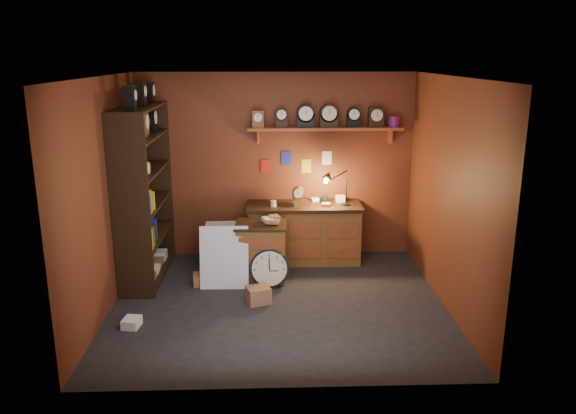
# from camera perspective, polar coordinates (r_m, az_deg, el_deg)

# --- Properties ---
(floor) EXTENTS (4.00, 4.00, 0.00)m
(floor) POSITION_cam_1_polar(r_m,az_deg,el_deg) (6.95, -0.94, -9.75)
(floor) COLOR black
(floor) RESTS_ON ground
(room_shell) EXTENTS (4.02, 3.62, 2.71)m
(room_shell) POSITION_cam_1_polar(r_m,az_deg,el_deg) (6.52, -0.63, 4.51)
(room_shell) COLOR #642D17
(room_shell) RESTS_ON ground
(shelving_unit) EXTENTS (0.47, 1.60, 2.58)m
(shelving_unit) POSITION_cam_1_polar(r_m,az_deg,el_deg) (7.66, -14.68, 2.05)
(shelving_unit) COLOR black
(shelving_unit) RESTS_ON ground
(workbench) EXTENTS (1.65, 0.66, 1.36)m
(workbench) POSITION_cam_1_polar(r_m,az_deg,el_deg) (8.17, 1.63, -2.30)
(workbench) COLOR brown
(workbench) RESTS_ON ground
(low_cabinet) EXTENTS (0.70, 0.60, 0.86)m
(low_cabinet) POSITION_cam_1_polar(r_m,az_deg,el_deg) (7.54, -2.73, -4.27)
(low_cabinet) COLOR brown
(low_cabinet) RESTS_ON ground
(big_round_clock) EXTENTS (0.52, 0.17, 0.52)m
(big_round_clock) POSITION_cam_1_polar(r_m,az_deg,el_deg) (7.32, -1.91, -6.25)
(big_round_clock) COLOR black
(big_round_clock) RESTS_ON ground
(white_panel) EXTENTS (0.63, 0.18, 0.83)m
(white_panel) POSITION_cam_1_polar(r_m,az_deg,el_deg) (7.45, -6.42, -8.05)
(white_panel) COLOR silver
(white_panel) RESTS_ON ground
(mini_fridge) EXTENTS (0.56, 0.58, 0.56)m
(mini_fridge) POSITION_cam_1_polar(r_m,az_deg,el_deg) (8.16, -6.49, -3.85)
(mini_fridge) COLOR silver
(mini_fridge) RESTS_ON ground
(floor_box_a) EXTENTS (0.27, 0.24, 0.15)m
(floor_box_a) POSITION_cam_1_polar(r_m,az_deg,el_deg) (7.53, -8.65, -7.26)
(floor_box_a) COLOR #905F3E
(floor_box_a) RESTS_ON ground
(floor_box_b) EXTENTS (0.21, 0.23, 0.11)m
(floor_box_b) POSITION_cam_1_polar(r_m,az_deg,el_deg) (6.60, -15.60, -11.25)
(floor_box_b) COLOR white
(floor_box_b) RESTS_ON ground
(floor_box_c) EXTENTS (0.33, 0.30, 0.20)m
(floor_box_c) POSITION_cam_1_polar(r_m,az_deg,el_deg) (6.93, -3.02, -8.92)
(floor_box_c) COLOR #905F3E
(floor_box_c) RESTS_ON ground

